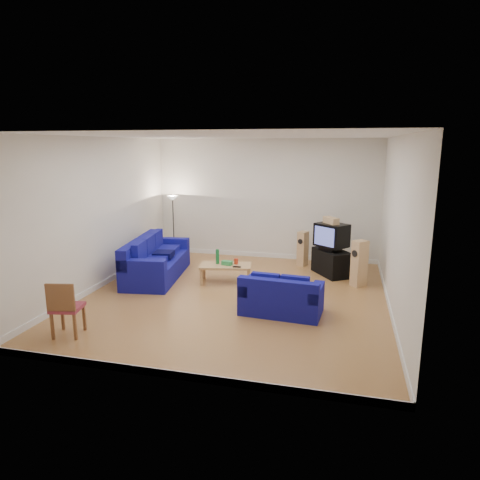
% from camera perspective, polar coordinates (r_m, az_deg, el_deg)
% --- Properties ---
extents(room, '(6.01, 6.51, 3.21)m').
position_cam_1_polar(room, '(8.41, -0.66, 2.38)').
color(room, brown).
rests_on(room, ground).
extents(sofa_three_seat, '(1.34, 2.48, 0.91)m').
position_cam_1_polar(sofa_three_seat, '(10.17, -11.34, -3.04)').
color(sofa_three_seat, '#0D0C77').
rests_on(sofa_three_seat, ground).
extents(sofa_loveseat, '(1.51, 0.92, 0.73)m').
position_cam_1_polar(sofa_loveseat, '(7.91, 5.48, -7.89)').
color(sofa_loveseat, '#0D0C77').
rests_on(sofa_loveseat, ground).
extents(coffee_table, '(1.22, 0.77, 0.41)m').
position_cam_1_polar(coffee_table, '(9.59, -1.94, -3.62)').
color(coffee_table, tan).
rests_on(coffee_table, ground).
extents(bottle, '(0.09, 0.09, 0.33)m').
position_cam_1_polar(bottle, '(9.62, -3.02, -2.23)').
color(bottle, '#197233').
rests_on(bottle, coffee_table).
extents(tissue_box, '(0.25, 0.16, 0.09)m').
position_cam_1_polar(tissue_box, '(9.54, -1.74, -3.07)').
color(tissue_box, green).
rests_on(tissue_box, coffee_table).
extents(red_canister, '(0.09, 0.09, 0.13)m').
position_cam_1_polar(red_canister, '(9.61, -0.53, -2.86)').
color(red_canister, red).
rests_on(red_canister, coffee_table).
extents(remote, '(0.18, 0.08, 0.02)m').
position_cam_1_polar(remote, '(9.37, -0.43, -3.59)').
color(remote, black).
rests_on(remote, coffee_table).
extents(tv_stand, '(1.00, 1.12, 0.60)m').
position_cam_1_polar(tv_stand, '(10.41, 12.10, -2.94)').
color(tv_stand, black).
rests_on(tv_stand, ground).
extents(av_receiver, '(0.55, 0.53, 0.10)m').
position_cam_1_polar(av_receiver, '(10.32, 11.95, -1.07)').
color(av_receiver, black).
rests_on(av_receiver, tv_stand).
extents(television, '(0.87, 0.83, 0.54)m').
position_cam_1_polar(television, '(10.23, 12.10, 0.65)').
color(television, black).
rests_on(television, av_receiver).
extents(centre_speaker, '(0.40, 0.45, 0.15)m').
position_cam_1_polar(centre_speaker, '(10.17, 12.05, 2.57)').
color(centre_speaker, tan).
rests_on(centre_speaker, television).
extents(speaker_left, '(0.29, 0.32, 0.88)m').
position_cam_1_polar(speaker_left, '(11.04, 8.36, -1.13)').
color(speaker_left, tan).
rests_on(speaker_left, ground).
extents(speaker_right, '(0.38, 0.38, 1.02)m').
position_cam_1_polar(speaker_right, '(9.67, 15.62, -3.02)').
color(speaker_right, tan).
rests_on(speaker_right, ground).
extents(floor_lamp, '(0.29, 0.29, 1.69)m').
position_cam_1_polar(floor_lamp, '(11.74, -8.95, 4.43)').
color(floor_lamp, black).
rests_on(floor_lamp, ground).
extents(dining_chair, '(0.53, 0.53, 0.94)m').
position_cam_1_polar(dining_chair, '(7.43, -22.29, -8.15)').
color(dining_chair, brown).
rests_on(dining_chair, ground).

